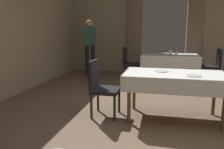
{
  "coord_description": "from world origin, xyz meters",
  "views": [
    {
      "loc": [
        -0.02,
        -3.38,
        1.39
      ],
      "look_at": [
        -0.9,
        0.52,
        0.61
      ],
      "focal_mm": 35.72,
      "sensor_mm": 36.0,
      "label": 1
    }
  ],
  "objects_px": {
    "glass_far_b": "(170,52)",
    "person_diner_standing_aside": "(90,43)",
    "flower_vase_far": "(176,52)",
    "dining_table_far": "(170,58)",
    "chair_far_right": "(214,64)",
    "chair_far_left": "(129,62)",
    "plate_mid_b": "(194,76)",
    "chair_mid_left": "(101,85)",
    "dining_table_mid": "(175,78)",
    "plate_mid_a": "(161,71)"
  },
  "relations": [
    {
      "from": "dining_table_far",
      "to": "chair_far_right",
      "type": "bearing_deg",
      "value": -0.25
    },
    {
      "from": "dining_table_mid",
      "to": "chair_far_left",
      "type": "distance_m",
      "value": 3.08
    },
    {
      "from": "glass_far_b",
      "to": "plate_mid_a",
      "type": "bearing_deg",
      "value": -94.33
    },
    {
      "from": "dining_table_mid",
      "to": "chair_far_right",
      "type": "height_order",
      "value": "chair_far_right"
    },
    {
      "from": "chair_far_right",
      "to": "chair_far_left",
      "type": "relative_size",
      "value": 1.0
    },
    {
      "from": "dining_table_far",
      "to": "plate_mid_b",
      "type": "xyz_separation_m",
      "value": [
        0.25,
        -3.05,
        0.1
      ]
    },
    {
      "from": "chair_far_left",
      "to": "flower_vase_far",
      "type": "height_order",
      "value": "same"
    },
    {
      "from": "chair_far_right",
      "to": "glass_far_b",
      "type": "bearing_deg",
      "value": 168.48
    },
    {
      "from": "dining_table_mid",
      "to": "chair_far_left",
      "type": "height_order",
      "value": "chair_far_left"
    },
    {
      "from": "chair_far_right",
      "to": "person_diner_standing_aside",
      "type": "relative_size",
      "value": 0.54
    },
    {
      "from": "glass_far_b",
      "to": "person_diner_standing_aside",
      "type": "relative_size",
      "value": 0.05
    },
    {
      "from": "chair_far_right",
      "to": "dining_table_far",
      "type": "bearing_deg",
      "value": 179.75
    },
    {
      "from": "plate_mid_a",
      "to": "flower_vase_far",
      "type": "relative_size",
      "value": 1.29
    },
    {
      "from": "chair_mid_left",
      "to": "person_diner_standing_aside",
      "type": "bearing_deg",
      "value": 111.27
    },
    {
      "from": "chair_far_left",
      "to": "plate_mid_b",
      "type": "height_order",
      "value": "chair_far_left"
    },
    {
      "from": "person_diner_standing_aside",
      "to": "dining_table_mid",
      "type": "bearing_deg",
      "value": -51.77
    },
    {
      "from": "chair_mid_left",
      "to": "chair_far_left",
      "type": "distance_m",
      "value": 2.96
    },
    {
      "from": "glass_far_b",
      "to": "chair_mid_left",
      "type": "bearing_deg",
      "value": -110.37
    },
    {
      "from": "chair_far_right",
      "to": "plate_mid_b",
      "type": "bearing_deg",
      "value": -106.59
    },
    {
      "from": "chair_mid_left",
      "to": "glass_far_b",
      "type": "height_order",
      "value": "chair_mid_left"
    },
    {
      "from": "chair_far_left",
      "to": "person_diner_standing_aside",
      "type": "height_order",
      "value": "person_diner_standing_aside"
    },
    {
      "from": "flower_vase_far",
      "to": "chair_far_right",
      "type": "bearing_deg",
      "value": 7.56
    },
    {
      "from": "glass_far_b",
      "to": "person_diner_standing_aside",
      "type": "bearing_deg",
      "value": -178.74
    },
    {
      "from": "dining_table_mid",
      "to": "flower_vase_far",
      "type": "distance_m",
      "value": 2.74
    },
    {
      "from": "plate_mid_a",
      "to": "glass_far_b",
      "type": "distance_m",
      "value": 3.0
    },
    {
      "from": "flower_vase_far",
      "to": "person_diner_standing_aside",
      "type": "height_order",
      "value": "person_diner_standing_aside"
    },
    {
      "from": "dining_table_mid",
      "to": "glass_far_b",
      "type": "relative_size",
      "value": 16.68
    },
    {
      "from": "chair_mid_left",
      "to": "chair_far_right",
      "type": "relative_size",
      "value": 1.0
    },
    {
      "from": "plate_mid_b",
      "to": "person_diner_standing_aside",
      "type": "bearing_deg",
      "value": 129.41
    },
    {
      "from": "dining_table_mid",
      "to": "dining_table_far",
      "type": "height_order",
      "value": "same"
    },
    {
      "from": "glass_far_b",
      "to": "person_diner_standing_aside",
      "type": "xyz_separation_m",
      "value": [
        -2.41,
        -0.05,
        0.23
      ]
    },
    {
      "from": "dining_table_far",
      "to": "dining_table_mid",
      "type": "bearing_deg",
      "value": -90.04
    },
    {
      "from": "chair_mid_left",
      "to": "glass_far_b",
      "type": "xyz_separation_m",
      "value": [
        1.19,
        3.19,
        0.28
      ]
    },
    {
      "from": "chair_mid_left",
      "to": "dining_table_far",
      "type": "bearing_deg",
      "value": 68.43
    },
    {
      "from": "chair_mid_left",
      "to": "plate_mid_b",
      "type": "height_order",
      "value": "chair_mid_left"
    },
    {
      "from": "dining_table_mid",
      "to": "flower_vase_far",
      "type": "relative_size",
      "value": 8.73
    },
    {
      "from": "dining_table_far",
      "to": "chair_far_left",
      "type": "height_order",
      "value": "chair_far_left"
    },
    {
      "from": "dining_table_far",
      "to": "chair_far_right",
      "type": "height_order",
      "value": "chair_far_right"
    },
    {
      "from": "chair_mid_left",
      "to": "glass_far_b",
      "type": "bearing_deg",
      "value": 69.63
    },
    {
      "from": "chair_mid_left",
      "to": "plate_mid_a",
      "type": "bearing_deg",
      "value": 11.69
    },
    {
      "from": "chair_far_left",
      "to": "person_diner_standing_aside",
      "type": "relative_size",
      "value": 0.54
    },
    {
      "from": "plate_mid_b",
      "to": "flower_vase_far",
      "type": "xyz_separation_m",
      "value": [
        -0.09,
        2.91,
        0.09
      ]
    },
    {
      "from": "plate_mid_a",
      "to": "person_diner_standing_aside",
      "type": "relative_size",
      "value": 0.13
    },
    {
      "from": "plate_mid_b",
      "to": "person_diner_standing_aside",
      "type": "distance_m",
      "value": 4.18
    },
    {
      "from": "dining_table_mid",
      "to": "plate_mid_b",
      "type": "height_order",
      "value": "plate_mid_b"
    },
    {
      "from": "dining_table_far",
      "to": "glass_far_b",
      "type": "height_order",
      "value": "glass_far_b"
    },
    {
      "from": "flower_vase_far",
      "to": "chair_mid_left",
      "type": "bearing_deg",
      "value": -115.23
    },
    {
      "from": "chair_mid_left",
      "to": "plate_mid_a",
      "type": "height_order",
      "value": "chair_mid_left"
    },
    {
      "from": "dining_table_mid",
      "to": "plate_mid_a",
      "type": "relative_size",
      "value": 6.77
    },
    {
      "from": "chair_mid_left",
      "to": "chair_far_left",
      "type": "xyz_separation_m",
      "value": [
        0.02,
        2.96,
        0.0
      ]
    }
  ]
}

